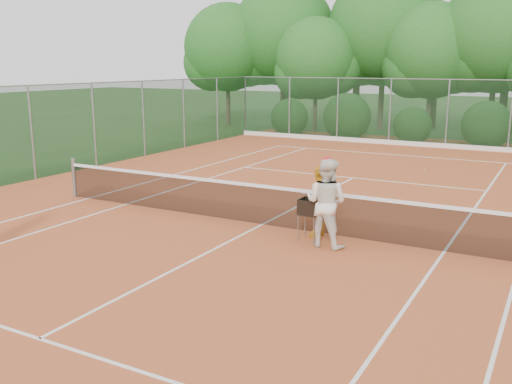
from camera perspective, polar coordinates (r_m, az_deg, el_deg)
ground at (r=13.25m, az=0.53°, el=-3.41°), size 120.00×120.00×0.00m
clay_court at (r=13.25m, az=0.53°, el=-3.37°), size 18.00×36.00×0.02m
tennis_net at (r=13.11m, az=0.54°, el=-1.17°), size 11.97×0.10×1.10m
player_center_grp at (r=11.61m, az=7.02°, el=-1.03°), size 0.94×0.77×1.86m
player_yellow at (r=12.27m, az=6.38°, el=-0.93°), size 0.55×0.97×1.56m
ball_hopper at (r=11.96m, az=5.39°, el=-1.57°), size 0.40×0.40×0.91m
stray_ball_a at (r=24.15m, az=9.81°, el=3.87°), size 0.07×0.07×0.07m
stray_ball_b at (r=23.30m, az=21.50°, el=2.86°), size 0.07×0.07×0.07m
stray_ball_c at (r=20.68m, az=16.48°, el=2.08°), size 0.07×0.07×0.07m
court_markings at (r=13.24m, az=0.53°, el=-3.31°), size 11.03×23.83×0.01m
fence_back at (r=26.99m, az=15.90°, el=7.63°), size 18.07×0.07×3.00m
tropical_treeline at (r=31.81m, az=21.10°, el=14.46°), size 32.10×8.49×15.03m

